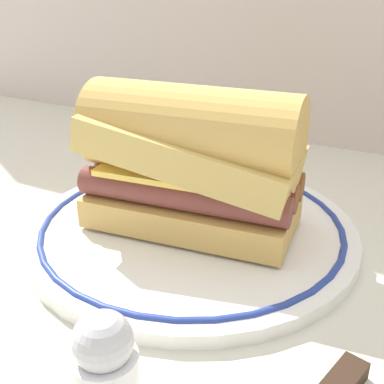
{
  "coord_description": "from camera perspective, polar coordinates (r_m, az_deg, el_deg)",
  "views": [
    {
      "loc": [
        0.2,
        -0.34,
        0.23
      ],
      "look_at": [
        0.01,
        0.02,
        0.04
      ],
      "focal_mm": 46.25,
      "sensor_mm": 36.0,
      "label": 1
    }
  ],
  "objects": [
    {
      "name": "plate",
      "position": [
        0.46,
        0.0,
        -4.25
      ],
      "size": [
        0.3,
        0.3,
        0.01
      ],
      "color": "white",
      "rests_on": "ground_plane"
    },
    {
      "name": "sausage_sandwich",
      "position": [
        0.43,
        0.0,
        3.96
      ],
      "size": [
        0.19,
        0.11,
        0.12
      ],
      "rotation": [
        0.0,
        0.0,
        0.11
      ],
      "color": "tan",
      "rests_on": "plate"
    },
    {
      "name": "ground_plane",
      "position": [
        0.45,
        -2.59,
        -5.67
      ],
      "size": [
        1.5,
        1.5,
        0.0
      ],
      "primitive_type": "plane",
      "color": "beige"
    }
  ]
}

